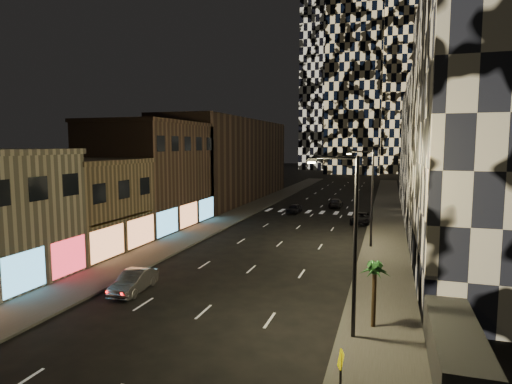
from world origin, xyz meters
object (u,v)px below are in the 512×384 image
Objects in this scene: streetlight_near at (350,234)px; car_dark_rightlane at (361,218)px; car_silver_parked at (134,281)px; car_dark_midlane at (294,209)px; car_dark_oncoming at (336,203)px; streetlight_far at (369,191)px; ped_sign at (341,371)px; palm_tree at (375,273)px.

car_dark_rightlane is at bearing 92.47° from streetlight_near.
car_silver_parked is 1.14× the size of car_dark_midlane.
car_dark_oncoming is (4.95, 7.68, 0.03)m from car_dark_midlane.
streetlight_far is 3.64× the size of ped_sign.
car_silver_parked is at bearing 168.99° from streetlight_near.
car_silver_parked is at bearing 175.47° from palm_tree.
palm_tree is at bearing 91.59° from ped_sign.
streetlight_far reaches higher than car_dark_rightlane.
streetlight_far reaches higher than car_dark_oncoming.
car_dark_oncoming is 52.74m from ped_sign.
car_silver_parked is 43.79m from car_dark_oncoming.
streetlight_far is at bearing 90.00° from streetlight_near.
ped_sign is at bearing -89.32° from streetlight_far.
streetlight_far is (0.00, 20.00, 0.00)m from streetlight_near.
car_dark_oncoming is 44.92m from palm_tree.
palm_tree is at bearing -80.31° from car_dark_rightlane.
streetlight_near is 1.00× the size of streetlight_far.
palm_tree is (1.16, -18.46, -2.32)m from streetlight_far.
streetlight_near is 3.01m from palm_tree.
ped_sign is (0.31, -6.53, -3.54)m from streetlight_near.
streetlight_far is 21.76m from car_dark_midlane.
streetlight_near reaches higher than car_dark_oncoming.
streetlight_far is at bearing 101.90° from car_dark_oncoming.
ped_sign is (1.71, -38.96, 1.13)m from car_dark_rightlane.
streetlight_near is 7.43m from ped_sign.
streetlight_near reaches higher than car_silver_parked.
car_silver_parked is 0.93× the size of car_dark_oncoming.
car_dark_rightlane is 1.99× the size of ped_sign.
streetlight_near is at bearing 100.32° from ped_sign.
car_silver_parked is (-14.15, -17.25, -4.64)m from streetlight_far.
car_silver_parked is 15.54m from palm_tree.
car_silver_parked is 32.31m from car_dark_rightlane.
streetlight_far is 1.93× the size of car_dark_oncoming.
ped_sign reaches higher than car_dark_oncoming.
streetlight_far reaches higher than palm_tree.
car_silver_parked is at bearing 77.98° from car_dark_oncoming.
car_dark_rightlane is at bearing -23.63° from car_dark_midlane.
palm_tree is (15.31, -1.21, 2.33)m from car_silver_parked.
streetlight_near is 15.15m from car_silver_parked.
streetlight_far is 2.38× the size of car_dark_midlane.
streetlight_far is at bearing 98.25° from ped_sign.
car_dark_oncoming is at bearing 74.86° from car_silver_parked.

